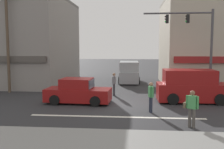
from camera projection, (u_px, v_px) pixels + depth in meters
The scene contains 11 objects.
ground_plane at pixel (120, 102), 16.88m from camera, with size 120.00×120.00×0.00m, color #2B2B2D.
lane_marking_stripe at pixel (117, 117), 13.41m from camera, with size 9.00×0.24×0.01m, color silver.
building_left_block at pixel (17, 41), 26.27m from camera, with size 10.30×11.22×8.27m.
utility_pole_near_left at pixel (8, 41), 20.23m from camera, with size 1.40×0.22×7.74m.
traffic_light_mast at pixel (198, 38), 18.54m from camera, with size 4.89×0.30×6.20m.
van_crossing_rightbound at pixel (129, 73), 26.29m from camera, with size 2.13×4.64×2.11m.
sedan_waiting_far at pixel (78, 92), 16.67m from camera, with size 4.20×2.07×1.58m.
van_parked_curbside at pixel (192, 87), 16.92m from camera, with size 4.63×2.10×2.11m.
pedestrian_foreground_with_bag at pixel (192, 106), 11.56m from camera, with size 0.64×0.52×1.67m.
pedestrian_mid_crossing at pixel (114, 83), 19.23m from camera, with size 0.23×0.57×1.67m.
pedestrian_far_side at pixel (151, 95), 14.21m from camera, with size 0.29×0.56×1.67m.
Camera 1 is at (0.92, -16.57, 3.58)m, focal length 42.00 mm.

